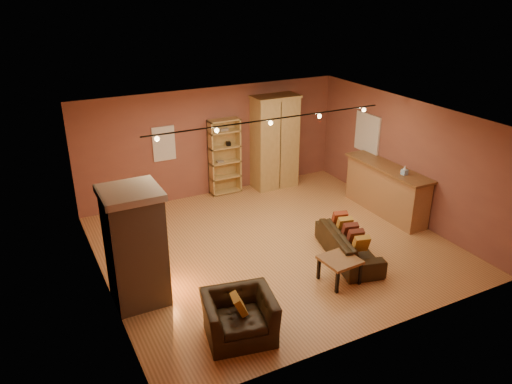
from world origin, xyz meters
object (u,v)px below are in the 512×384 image
bar_counter (386,189)px  bookcase (224,156)px  fireplace (136,246)px  coffee_table (340,262)px  loveseat (349,240)px  armoire (275,142)px  armchair (239,310)px

bar_counter → bookcase: bearing=135.2°
fireplace → coffee_table: fireplace is taller
bar_counter → loveseat: 2.48m
bookcase → armoire: armoire is taller
loveseat → armchair: bearing=125.7°
loveseat → armchair: size_ratio=1.65×
armchair → bookcase: bearing=79.7°
loveseat → coffee_table: 0.95m
armchair → coffee_table: armchair is taller
fireplace → bookcase: (3.29, 3.74, -0.04)m
armoire → coffee_table: size_ratio=3.60×
bookcase → armoire: size_ratio=0.80×
bar_counter → loveseat: (-2.08, -1.33, -0.21)m
bar_counter → loveseat: bar_counter is taller
loveseat → coffee_table: loveseat is taller
bookcase → bar_counter: 4.18m
fireplace → bookcase: size_ratio=1.06×
loveseat → coffee_table: (-0.70, -0.65, 0.03)m
bar_counter → armoire: bearing=119.9°
armchair → fireplace: bearing=134.9°
coffee_table → loveseat: bearing=42.9°
fireplace → armoire: (4.68, 3.53, 0.20)m
loveseat → armoire: bearing=6.9°
armchair → bar_counter: bearing=37.6°
armoire → bar_counter: (1.56, -2.72, -0.65)m
loveseat → fireplace: bearing=97.1°
fireplace → armchair: size_ratio=1.73×
armoire → coffee_table: armoire is taller
bookcase → armchair: bearing=-111.6°
bookcase → fireplace: bearing=-131.3°
bar_counter → coffee_table: 3.41m
fireplace → bar_counter: (6.24, 0.81, -0.46)m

